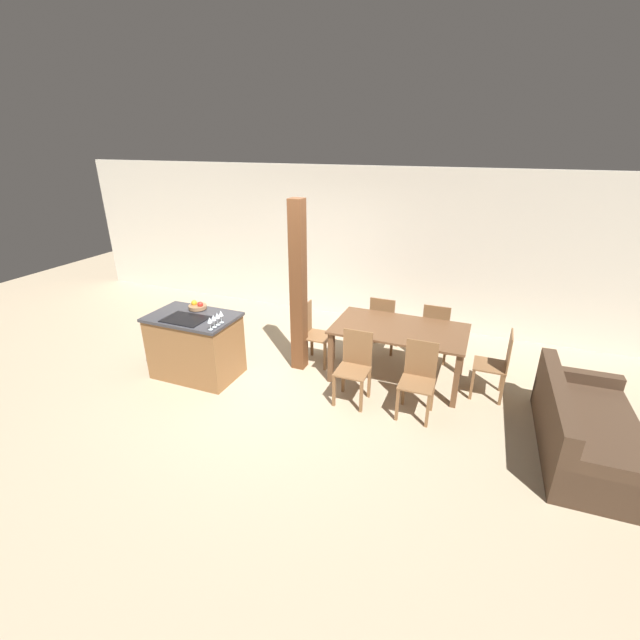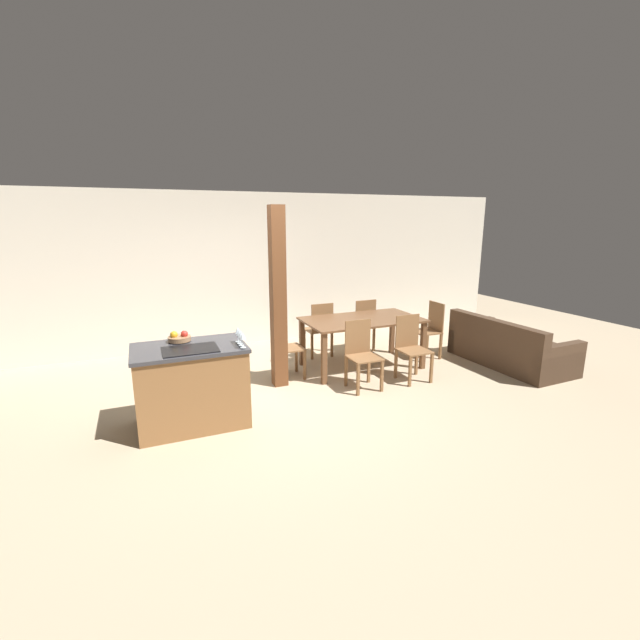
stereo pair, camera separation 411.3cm
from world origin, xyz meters
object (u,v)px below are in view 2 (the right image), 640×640
Objects in this scene: fruit_bowl at (179,338)px; dining_chair_foot_end at (430,329)px; timber_post at (278,299)px; wine_glass_middle at (241,335)px; kitchen_island at (192,385)px; dining_chair_near_right at (411,347)px; dining_chair_head_end at (284,346)px; wine_glass_near at (243,336)px; dining_chair_near_left at (361,353)px; wine_glass_end at (238,331)px; dining_chair_far_right at (362,324)px; dining_chair_far_left at (320,328)px; couch at (508,349)px; dining_table at (362,325)px; wine_glass_far at (239,333)px.

dining_chair_foot_end is at bearing 10.49° from fruit_bowl.
timber_post is at bearing 21.59° from fruit_bowl.
kitchen_island is at bearing 156.32° from wine_glass_middle.
dining_chair_head_end is at bearing 156.34° from dining_chair_near_right.
wine_glass_near is 1.88m from dining_chair_near_left.
dining_chair_far_right is at bearing 34.97° from wine_glass_end.
timber_post reaches higher than kitchen_island.
fruit_bowl reaches higher than kitchen_island.
wine_glass_end is 1.83m from dining_chair_near_left.
dining_chair_foot_end is 2.76m from timber_post.
dining_chair_far_left reaches higher than kitchen_island.
fruit_bowl is 0.13× the size of couch.
wine_glass_middle is at bearing 90.00° from wine_glass_near.
wine_glass_middle is 1.86m from dining_chair_near_left.
fruit_bowl is 3.14m from dining_chair_near_right.
dining_chair_near_right is at bearing 4.44° from kitchen_island.
dining_chair_near_left is 1.00× the size of dining_chair_far_left.
fruit_bowl is at bearing 142.53° from wine_glass_middle.
kitchen_island is at bearing -76.12° from dining_chair_foot_end.
dining_chair_head_end is 2.52m from dining_chair_foot_end.
dining_table is 1.93× the size of dining_chair_far_right.
dining_chair_far_left is at bearing 46.96° from wine_glass_far.
dining_chair_far_right is (0.40, 0.73, -0.19)m from dining_table.
dining_chair_far_left reaches higher than couch.
wine_glass_middle reaches higher than dining_chair_near_left.
dining_chair_near_left is at bearing -118.73° from dining_table.
wine_glass_near is at bearing -90.00° from wine_glass_end.
timber_post is at bearing -171.27° from dining_table.
fruit_bowl is 3.46m from dining_chair_far_right.
dining_chair_foot_end is (1.66, -0.73, 0.00)m from dining_chair_far_left.
couch is (3.44, -0.80, -0.22)m from dining_chair_head_end.
dining_chair_foot_end is at bearing 156.34° from dining_chair_far_left.
wine_glass_near reaches higher than fruit_bowl.
kitchen_island is 1.30× the size of dining_chair_near_right.
wine_glass_near is at bearing -42.03° from fruit_bowl.
wine_glass_near is 1.00× the size of wine_glass_end.
wine_glass_far is 2.57m from dining_chair_far_left.
wine_glass_end reaches higher than fruit_bowl.
fruit_bowl is 0.14× the size of dining_table.
wine_glass_end is at bearing 34.97° from dining_chair_far_right.
dining_chair_foot_end is (0.86, -0.73, 0.00)m from dining_chair_far_right.
dining_chair_head_end is 1.00× the size of dining_chair_foot_end.
dining_chair_head_end is (0.85, 1.19, -0.56)m from wine_glass_middle.
dining_chair_foot_end is (3.97, 0.73, -0.47)m from fruit_bowl.
dining_chair_near_right is (3.03, 0.24, 0.02)m from kitchen_island.
wine_glass_near reaches higher than dining_chair_near_right.
dining_chair_near_left is at bearing 90.00° from dining_chair_far_left.
wine_glass_middle reaches higher than dining_chair_far_left.
dining_chair_head_end is at bearing 23.66° from dining_chair_far_right.
wine_glass_middle is at bearing -90.00° from wine_glass_far.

